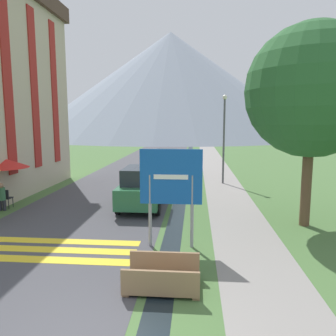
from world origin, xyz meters
The scene contains 18 objects.
ground_plane centered at (0.00, 20.00, 0.00)m, with size 160.00×160.00×0.00m, color #476B38.
road centered at (-2.50, 30.00, 0.00)m, with size 6.40×60.00×0.01m.
footpath centered at (3.60, 30.00, 0.00)m, with size 2.20×60.00×0.01m.
drainage_channel centered at (1.20, 30.00, 0.00)m, with size 0.60×60.00×0.00m.
crosswalk_marking centered at (-2.50, 4.16, 0.01)m, with size 5.44×1.84×0.01m.
mountain_distant centered at (-4.52, 78.99, 12.77)m, with size 70.69×70.69×25.55m.
road_sign centered at (1.20, 4.73, 1.93)m, with size 1.86×0.11×2.99m.
footbridge centered at (1.20, 2.22, 0.23)m, with size 1.70×1.10×0.65m.
parked_car_near centered at (-0.40, 9.19, 0.91)m, with size 1.83×3.88×1.82m.
parked_car_far centered at (-0.17, 18.33, 0.91)m, with size 1.82×4.24×1.82m.
cafe_chair_middle centered at (-6.35, 8.53, 0.51)m, with size 0.40×0.40×0.85m.
cafe_chair_far_left centered at (-6.84, 9.89, 0.51)m, with size 0.40×0.40×0.85m.
cafe_chair_far_right centered at (-6.98, 9.82, 0.51)m, with size 0.40×0.40×0.85m.
cafe_umbrella_middle_red centered at (-6.64, 9.07, 1.94)m, with size 2.12×2.12×2.16m.
person_seated_near centered at (-6.32, 8.19, 0.67)m, with size 0.32×0.32×1.20m.
person_seated_far centered at (-7.08, 9.54, 0.70)m, with size 0.32×0.32×1.27m.
streetlamp centered at (3.63, 15.30, 3.17)m, with size 0.28×0.28×5.36m.
tree_by_path centered at (5.95, 7.22, 4.84)m, with size 4.66×4.66×7.18m.
Camera 1 is at (1.92, -4.82, 3.80)m, focal length 35.00 mm.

